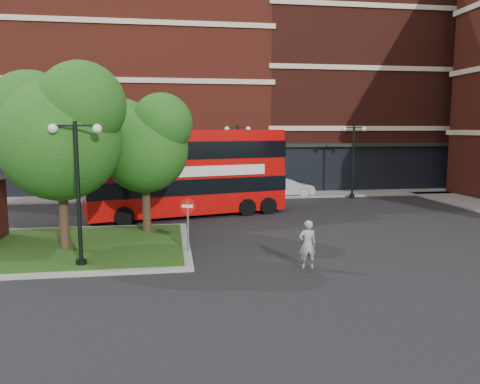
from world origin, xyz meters
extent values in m
plane|color=black|center=(0.00, 0.00, 0.00)|extent=(120.00, 120.00, 0.00)
cube|color=slate|center=(0.00, 16.50, 0.06)|extent=(44.00, 3.00, 0.12)
cube|color=maroon|center=(-8.00, 24.00, 7.00)|extent=(26.00, 12.00, 14.00)
cube|color=#471911|center=(14.00, 24.00, 8.00)|extent=(18.00, 12.00, 16.00)
cube|color=gray|center=(-8.00, 3.00, 0.06)|extent=(12.60, 7.60, 0.12)
cube|color=#19380F|center=(-8.00, 3.00, 0.07)|extent=(12.00, 7.00, 0.15)
cylinder|color=#2D2116|center=(-6.50, 2.50, 1.96)|extent=(0.36, 0.36, 3.92)
sphere|color=#1B4A12|center=(-6.50, 2.50, 4.34)|extent=(4.60, 4.60, 4.60)
sphere|color=#1B4A12|center=(-7.65, 3.19, 5.25)|extent=(3.45, 3.45, 3.45)
sphere|color=#1B4A12|center=(-5.58, 2.04, 5.60)|extent=(3.22, 3.22, 3.22)
cylinder|color=#2D2116|center=(-3.50, 5.00, 1.74)|extent=(0.36, 0.36, 3.47)
sphere|color=#1B4A12|center=(-3.50, 5.00, 3.84)|extent=(3.80, 3.80, 3.80)
sphere|color=#1B4A12|center=(-4.45, 5.57, 4.65)|extent=(2.85, 2.85, 2.85)
sphere|color=#1B4A12|center=(-2.74, 4.62, 4.96)|extent=(2.66, 2.66, 2.66)
cylinder|color=black|center=(-5.50, 0.20, 2.50)|extent=(0.14, 0.14, 5.00)
cylinder|color=black|center=(-5.50, 0.20, 0.15)|extent=(0.36, 0.36, 0.30)
cube|color=black|center=(-5.50, 0.20, 4.85)|extent=(1.40, 0.06, 0.06)
sphere|color=#F2EACC|center=(-6.20, 0.20, 4.75)|extent=(0.32, 0.32, 0.32)
sphere|color=#F2EACC|center=(-4.80, 0.20, 4.75)|extent=(0.32, 0.32, 0.32)
cylinder|color=black|center=(2.00, 14.50, 2.50)|extent=(0.14, 0.14, 5.00)
cylinder|color=black|center=(2.00, 14.50, 0.15)|extent=(0.36, 0.36, 0.30)
cube|color=black|center=(2.00, 14.50, 4.85)|extent=(1.40, 0.06, 0.06)
sphere|color=#F2EACC|center=(1.30, 14.50, 4.75)|extent=(0.32, 0.32, 0.32)
sphere|color=#F2EACC|center=(2.70, 14.50, 4.75)|extent=(0.32, 0.32, 0.32)
cylinder|color=black|center=(10.00, 14.50, 2.50)|extent=(0.14, 0.14, 5.00)
cylinder|color=black|center=(10.00, 14.50, 0.15)|extent=(0.36, 0.36, 0.30)
cube|color=black|center=(10.00, 14.50, 4.85)|extent=(1.40, 0.06, 0.06)
sphere|color=#F2EACC|center=(9.30, 14.50, 4.75)|extent=(0.32, 0.32, 0.32)
sphere|color=#F2EACC|center=(10.70, 14.50, 4.75)|extent=(0.32, 0.32, 0.32)
cube|color=#B00907|center=(-1.49, 9.50, 1.47)|extent=(11.07, 5.16, 2.06)
cube|color=#B00907|center=(-1.49, 9.50, 3.54)|extent=(10.96, 5.11, 2.06)
cube|color=black|center=(-1.49, 9.50, 3.64)|extent=(11.07, 5.16, 0.93)
cube|color=silver|center=(-1.17, 8.28, 2.55)|extent=(7.84, 2.13, 0.54)
imported|color=gray|center=(2.15, -0.96, 0.84)|extent=(0.61, 0.41, 1.68)
imported|color=#B1B4B9|center=(-2.27, 14.50, 0.67)|extent=(4.05, 1.97, 1.33)
imported|color=silver|center=(5.71, 16.00, 0.65)|extent=(4.03, 1.64, 1.30)
cylinder|color=slate|center=(-1.80, 1.50, 1.02)|extent=(0.07, 0.07, 2.05)
cylinder|color=red|center=(-1.80, 1.50, 1.86)|extent=(0.58, 0.24, 0.60)
cube|color=white|center=(-1.80, 1.50, 1.86)|extent=(0.41, 0.17, 0.11)
camera|label=1|loc=(-2.45, -15.98, 4.73)|focal=35.00mm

